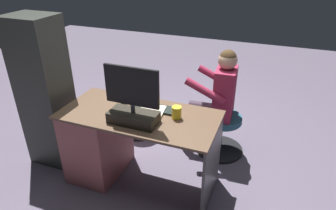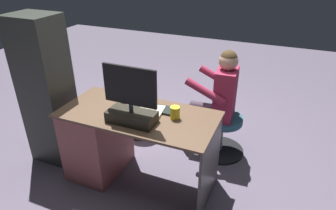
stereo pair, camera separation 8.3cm
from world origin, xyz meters
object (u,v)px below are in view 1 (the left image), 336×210
object	(u,v)px
office_chair_teddy	(139,113)
monitor	(133,107)
computer_mouse	(124,102)
tv_remote	(116,112)
desk	(106,139)
cup	(177,113)
person	(216,94)
teddy_bear	(138,88)
keyboard	(155,108)
visitor_chair	(221,131)

from	to	relation	value
office_chair_teddy	monitor	bearing A→B (deg)	115.06
computer_mouse	tv_remote	xyz separation A→B (m)	(-0.02, 0.19, -0.01)
desk	cup	world-z (taller)	cup
monitor	cup	distance (m)	0.38
cup	office_chair_teddy	bearing A→B (deg)	-45.56
office_chair_teddy	person	bearing A→B (deg)	176.72
office_chair_teddy	teddy_bear	bearing A→B (deg)	-90.00
cup	person	distance (m)	0.76
person	computer_mouse	bearing A→B (deg)	41.39
desk	person	distance (m)	1.22
monitor	keyboard	xyz separation A→B (m)	(-0.07, -0.28, -0.13)
monitor	computer_mouse	distance (m)	0.39
computer_mouse	teddy_bear	distance (m)	0.77
desk	visitor_chair	world-z (taller)	desk
teddy_bear	visitor_chair	bearing A→B (deg)	176.13
monitor	office_chair_teddy	distance (m)	1.26
cup	person	size ratio (longest dim) A/B	0.09
cup	person	bearing A→B (deg)	-104.02
person	desk	bearing A→B (deg)	41.13
monitor	keyboard	bearing A→B (deg)	-104.24
monitor	cup	bearing A→B (deg)	-147.92
desk	computer_mouse	xyz separation A→B (m)	(-0.16, -0.13, 0.37)
keyboard	monitor	bearing A→B (deg)	75.76
keyboard	teddy_bear	distance (m)	0.90
visitor_chair	person	distance (m)	0.44
tv_remote	teddy_bear	world-z (taller)	tv_remote
monitor	cup	world-z (taller)	monitor
office_chair_teddy	person	world-z (taller)	person
computer_mouse	tv_remote	distance (m)	0.19
monitor	visitor_chair	distance (m)	1.26
desk	visitor_chair	bearing A→B (deg)	-141.73
cup	visitor_chair	distance (m)	0.95
visitor_chair	cup	bearing A→B (deg)	69.48
office_chair_teddy	visitor_chair	bearing A→B (deg)	176.72
person	office_chair_teddy	bearing A→B (deg)	-3.28
keyboard	office_chair_teddy	size ratio (longest dim) A/B	0.78
teddy_bear	desk	bearing A→B (deg)	94.00
monitor	teddy_bear	size ratio (longest dim) A/B	1.59
monitor	person	size ratio (longest dim) A/B	0.41
tv_remote	teddy_bear	bearing A→B (deg)	-49.11
tv_remote	person	distance (m)	1.10
desk	office_chair_teddy	size ratio (longest dim) A/B	2.61
cup	visitor_chair	bearing A→B (deg)	-110.52
office_chair_teddy	teddy_bear	xyz separation A→B (m)	(-0.00, -0.01, 0.34)
tv_remote	person	size ratio (longest dim) A/B	0.13
tv_remote	cup	bearing A→B (deg)	-142.25
teddy_bear	visitor_chair	xyz separation A→B (m)	(-1.04, 0.07, -0.33)
computer_mouse	office_chair_teddy	world-z (taller)	computer_mouse
cup	teddy_bear	distance (m)	1.13
computer_mouse	cup	size ratio (longest dim) A/B	0.88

